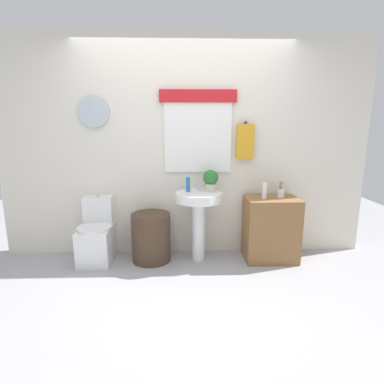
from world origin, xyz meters
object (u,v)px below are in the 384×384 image
(pedestal_sink, at_px, (199,209))
(wooden_cabinet, at_px, (270,229))
(toothbrush_cup, at_px, (281,193))
(toilet, at_px, (97,236))
(laundry_hamper, at_px, (151,237))
(lotion_bottle, at_px, (265,191))
(potted_plant, at_px, (211,180))
(soap_bottle, at_px, (188,185))

(pedestal_sink, height_order, wooden_cabinet, pedestal_sink)
(toothbrush_cup, bearing_deg, wooden_cabinet, -169.19)
(toilet, height_order, laundry_hamper, toilet)
(laundry_hamper, relative_size, pedestal_sink, 0.70)
(laundry_hamper, bearing_deg, toothbrush_cup, 0.76)
(lotion_bottle, xyz_separation_m, toothbrush_cup, (0.21, 0.06, -0.04))
(wooden_cabinet, bearing_deg, laundry_hamper, 180.00)
(wooden_cabinet, height_order, potted_plant, potted_plant)
(lotion_bottle, height_order, toothbrush_cup, lotion_bottle)
(wooden_cabinet, relative_size, lotion_bottle, 3.98)
(toilet, xyz_separation_m, pedestal_sink, (1.19, -0.03, 0.33))
(soap_bottle, height_order, potted_plant, potted_plant)
(potted_plant, distance_m, lotion_bottle, 0.62)
(potted_plant, bearing_deg, laundry_hamper, -175.06)
(wooden_cabinet, xyz_separation_m, toothbrush_cup, (0.10, 0.02, 0.43))
(soap_bottle, bearing_deg, lotion_bottle, -5.95)
(toilet, height_order, soap_bottle, soap_bottle)
(laundry_hamper, height_order, lotion_bottle, lotion_bottle)
(laundry_hamper, xyz_separation_m, toothbrush_cup, (1.51, 0.02, 0.52))
(toilet, bearing_deg, laundry_hamper, -2.89)
(soap_bottle, distance_m, potted_plant, 0.27)
(laundry_hamper, relative_size, wooden_cabinet, 0.76)
(wooden_cabinet, relative_size, toothbrush_cup, 4.02)
(pedestal_sink, xyz_separation_m, potted_plant, (0.14, 0.06, 0.33))
(wooden_cabinet, xyz_separation_m, lotion_bottle, (-0.10, -0.04, 0.47))
(pedestal_sink, relative_size, potted_plant, 3.24)
(pedestal_sink, height_order, lotion_bottle, lotion_bottle)
(laundry_hamper, bearing_deg, potted_plant, 4.94)
(laundry_hamper, distance_m, soap_bottle, 0.75)
(laundry_hamper, xyz_separation_m, pedestal_sink, (0.55, -0.00, 0.33))
(pedestal_sink, bearing_deg, toothbrush_cup, 1.20)
(wooden_cabinet, distance_m, soap_bottle, 1.10)
(toothbrush_cup, bearing_deg, pedestal_sink, -178.80)
(wooden_cabinet, height_order, toothbrush_cup, toothbrush_cup)
(laundry_hamper, distance_m, wooden_cabinet, 1.40)
(pedestal_sink, xyz_separation_m, soap_bottle, (-0.12, 0.05, 0.28))
(pedestal_sink, bearing_deg, soap_bottle, 157.38)
(pedestal_sink, bearing_deg, potted_plant, 23.20)
(toilet, xyz_separation_m, soap_bottle, (1.07, 0.02, 0.61))
(potted_plant, xyz_separation_m, toothbrush_cup, (0.81, -0.04, -0.15))
(toilet, xyz_separation_m, toothbrush_cup, (2.14, -0.01, 0.51))
(toilet, relative_size, pedestal_sink, 0.93)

